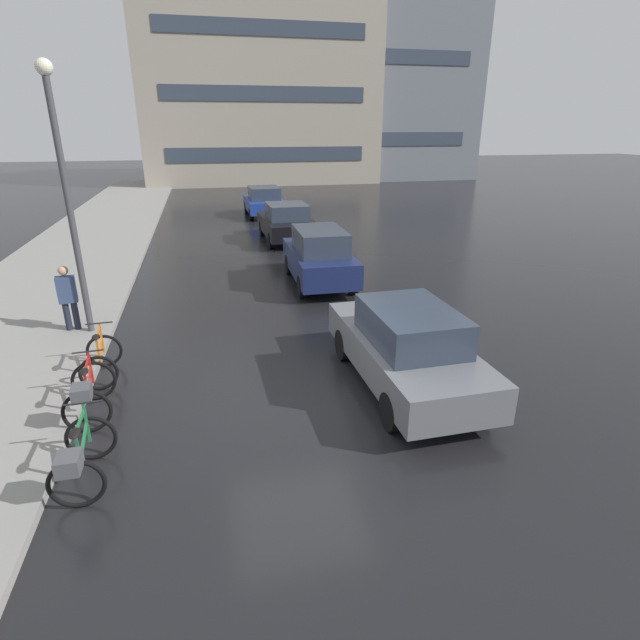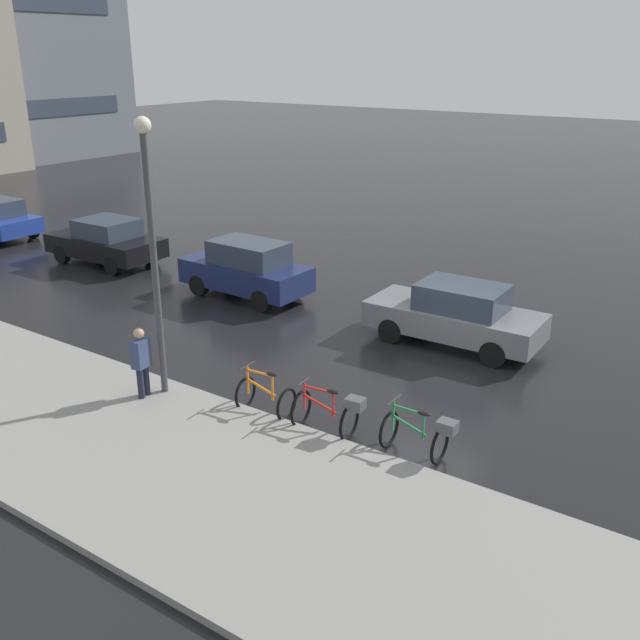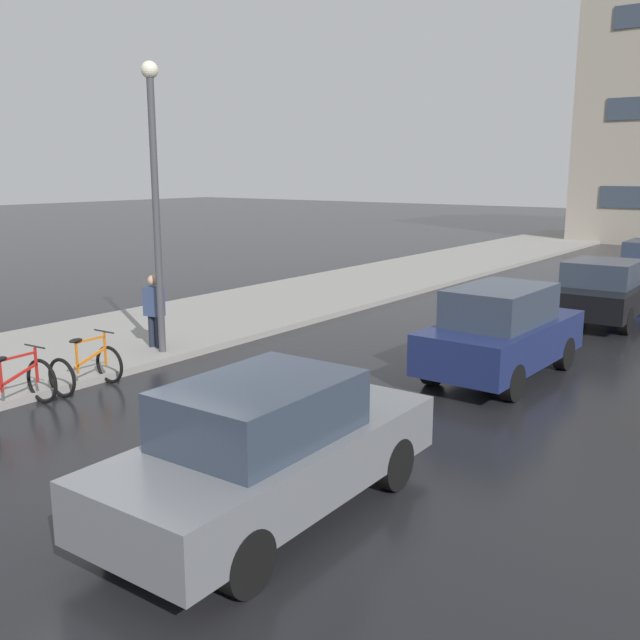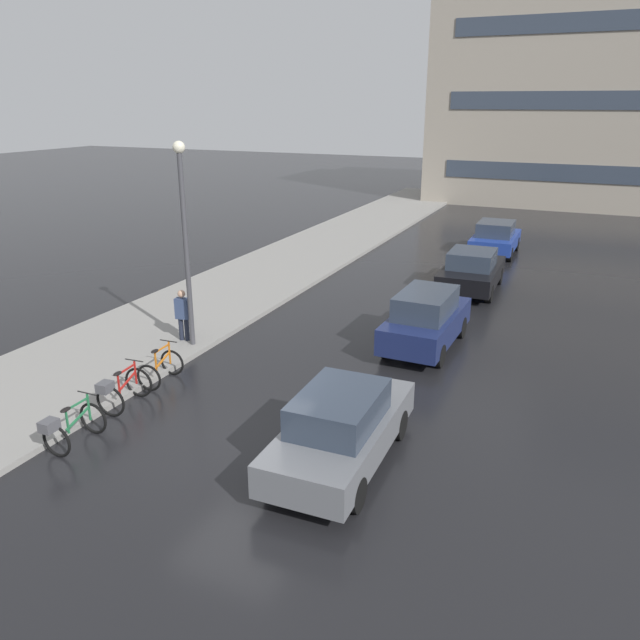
{
  "view_description": "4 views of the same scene",
  "coord_description": "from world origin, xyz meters",
  "px_view_note": "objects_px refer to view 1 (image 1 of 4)",
  "views": [
    {
      "loc": [
        -1.28,
        -7.47,
        4.61
      ],
      "look_at": [
        0.86,
        1.8,
        0.88
      ],
      "focal_mm": 28.0,
      "sensor_mm": 36.0,
      "label": 1
    },
    {
      "loc": [
        -13.49,
        -6.31,
        6.96
      ],
      "look_at": [
        -0.76,
        2.45,
        1.1
      ],
      "focal_mm": 40.0,
      "sensor_mm": 36.0,
      "label": 2
    },
    {
      "loc": [
        7.0,
        -5.25,
        3.78
      ],
      "look_at": [
        -0.24,
        4.48,
        1.24
      ],
      "focal_mm": 40.0,
      "sensor_mm": 36.0,
      "label": 3
    },
    {
      "loc": [
        6.17,
        -9.62,
        6.79
      ],
      "look_at": [
        0.34,
        3.37,
        1.78
      ],
      "focal_mm": 35.0,
      "sensor_mm": 36.0,
      "label": 4
    }
  ],
  "objects_px": {
    "bicycle_third": "(101,359)",
    "car_grey": "(406,347)",
    "car_blue": "(264,201)",
    "car_navy": "(319,257)",
    "car_black": "(287,222)",
    "bicycle_second": "(89,393)",
    "bicycle_nearest": "(81,458)",
    "streetlamp": "(65,183)",
    "pedestrian": "(68,297)"
  },
  "relations": [
    {
      "from": "bicycle_second",
      "to": "car_navy",
      "type": "xyz_separation_m",
      "value": [
        5.41,
        6.64,
        0.37
      ]
    },
    {
      "from": "car_black",
      "to": "car_grey",
      "type": "bearing_deg",
      "value": -89.7
    },
    {
      "from": "pedestrian",
      "to": "streetlamp",
      "type": "xyz_separation_m",
      "value": [
        0.41,
        -0.18,
        2.54
      ]
    },
    {
      "from": "bicycle_second",
      "to": "bicycle_third",
      "type": "relative_size",
      "value": 1.28
    },
    {
      "from": "bicycle_second",
      "to": "streetlamp",
      "type": "height_order",
      "value": "streetlamp"
    },
    {
      "from": "bicycle_nearest",
      "to": "car_blue",
      "type": "xyz_separation_m",
      "value": [
        5.05,
        21.22,
        0.3
      ]
    },
    {
      "from": "bicycle_second",
      "to": "bicycle_third",
      "type": "bearing_deg",
      "value": 92.69
    },
    {
      "from": "car_navy",
      "to": "car_black",
      "type": "relative_size",
      "value": 0.96
    },
    {
      "from": "car_black",
      "to": "car_blue",
      "type": "height_order",
      "value": "car_black"
    },
    {
      "from": "bicycle_second",
      "to": "pedestrian",
      "type": "distance_m",
      "value": 4.16
    },
    {
      "from": "car_navy",
      "to": "streetlamp",
      "type": "relative_size",
      "value": 0.69
    },
    {
      "from": "car_navy",
      "to": "car_blue",
      "type": "bearing_deg",
      "value": 90.56
    },
    {
      "from": "bicycle_nearest",
      "to": "car_black",
      "type": "height_order",
      "value": "car_black"
    },
    {
      "from": "pedestrian",
      "to": "car_grey",
      "type": "bearing_deg",
      "value": -31.37
    },
    {
      "from": "bicycle_nearest",
      "to": "pedestrian",
      "type": "relative_size",
      "value": 0.81
    },
    {
      "from": "bicycle_nearest",
      "to": "car_black",
      "type": "distance_m",
      "value": 15.71
    },
    {
      "from": "car_navy",
      "to": "pedestrian",
      "type": "distance_m",
      "value": 7.04
    },
    {
      "from": "car_grey",
      "to": "car_blue",
      "type": "height_order",
      "value": "car_grey"
    },
    {
      "from": "bicycle_third",
      "to": "car_grey",
      "type": "xyz_separation_m",
      "value": [
        5.6,
        -1.61,
        0.4
      ]
    },
    {
      "from": "car_grey",
      "to": "pedestrian",
      "type": "bearing_deg",
      "value": 148.63
    },
    {
      "from": "car_black",
      "to": "car_blue",
      "type": "bearing_deg",
      "value": 91.55
    },
    {
      "from": "car_grey",
      "to": "car_navy",
      "type": "bearing_deg",
      "value": 91.0
    },
    {
      "from": "bicycle_second",
      "to": "car_navy",
      "type": "height_order",
      "value": "car_navy"
    },
    {
      "from": "car_grey",
      "to": "pedestrian",
      "type": "height_order",
      "value": "pedestrian"
    },
    {
      "from": "car_navy",
      "to": "pedestrian",
      "type": "relative_size",
      "value": 2.4
    },
    {
      "from": "bicycle_nearest",
      "to": "car_navy",
      "type": "height_order",
      "value": "car_navy"
    },
    {
      "from": "car_grey",
      "to": "car_black",
      "type": "height_order",
      "value": "car_grey"
    },
    {
      "from": "bicycle_second",
      "to": "bicycle_nearest",
      "type": "bearing_deg",
      "value": -82.61
    },
    {
      "from": "car_navy",
      "to": "car_black",
      "type": "xyz_separation_m",
      "value": [
        0.05,
        6.36,
        -0.09
      ]
    },
    {
      "from": "car_grey",
      "to": "car_black",
      "type": "bearing_deg",
      "value": 90.3
    },
    {
      "from": "car_blue",
      "to": "pedestrian",
      "type": "bearing_deg",
      "value": -112.52
    },
    {
      "from": "bicycle_third",
      "to": "car_grey",
      "type": "height_order",
      "value": "car_grey"
    },
    {
      "from": "car_black",
      "to": "streetlamp",
      "type": "bearing_deg",
      "value": -123.8
    },
    {
      "from": "car_navy",
      "to": "streetlamp",
      "type": "xyz_separation_m",
      "value": [
        -6.11,
        -2.83,
        2.62
      ]
    },
    {
      "from": "bicycle_nearest",
      "to": "streetlamp",
      "type": "xyz_separation_m",
      "value": [
        -0.93,
        5.61,
        3.0
      ]
    },
    {
      "from": "bicycle_nearest",
      "to": "streetlamp",
      "type": "height_order",
      "value": "streetlamp"
    },
    {
      "from": "car_navy",
      "to": "car_black",
      "type": "distance_m",
      "value": 6.37
    },
    {
      "from": "bicycle_third",
      "to": "car_navy",
      "type": "relative_size",
      "value": 0.28
    },
    {
      "from": "car_navy",
      "to": "streetlamp",
      "type": "height_order",
      "value": "streetlamp"
    },
    {
      "from": "car_navy",
      "to": "pedestrian",
      "type": "height_order",
      "value": "car_navy"
    },
    {
      "from": "bicycle_second",
      "to": "bicycle_third",
      "type": "distance_m",
      "value": 1.56
    },
    {
      "from": "streetlamp",
      "to": "car_grey",
      "type": "bearing_deg",
      "value": -31.87
    },
    {
      "from": "bicycle_third",
      "to": "car_navy",
      "type": "height_order",
      "value": "car_navy"
    },
    {
      "from": "bicycle_third",
      "to": "car_blue",
      "type": "relative_size",
      "value": 0.29
    },
    {
      "from": "pedestrian",
      "to": "streetlamp",
      "type": "distance_m",
      "value": 2.58
    },
    {
      "from": "streetlamp",
      "to": "bicycle_second",
      "type": "bearing_deg",
      "value": -79.69
    },
    {
      "from": "bicycle_third",
      "to": "car_navy",
      "type": "bearing_deg",
      "value": 42.84
    },
    {
      "from": "bicycle_nearest",
      "to": "bicycle_third",
      "type": "distance_m",
      "value": 3.37
    },
    {
      "from": "car_black",
      "to": "car_navy",
      "type": "bearing_deg",
      "value": -90.43
    },
    {
      "from": "car_navy",
      "to": "bicycle_second",
      "type": "bearing_deg",
      "value": -129.2
    }
  ]
}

